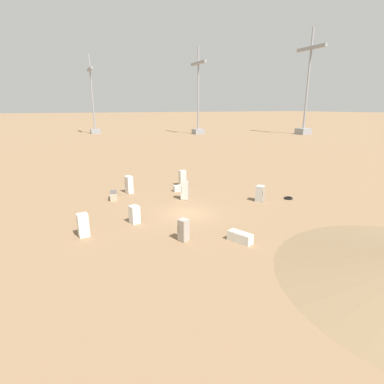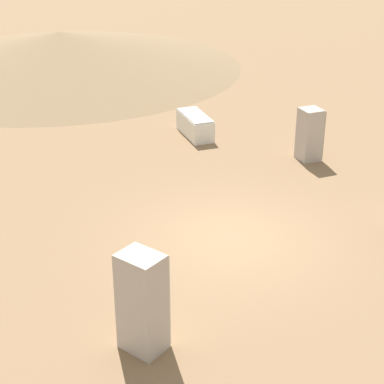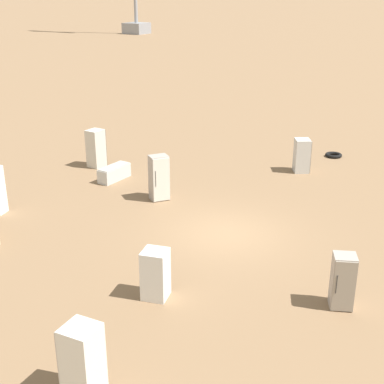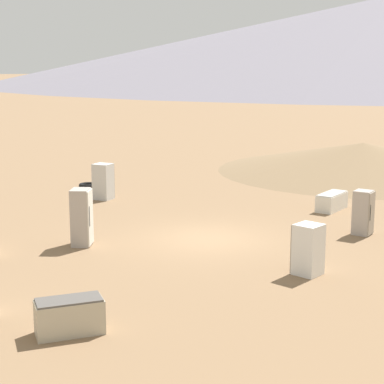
% 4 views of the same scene
% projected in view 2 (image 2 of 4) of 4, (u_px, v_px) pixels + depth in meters
% --- Properties ---
extents(ground_plane, '(1000.00, 1000.00, 0.00)m').
position_uv_depth(ground_plane, '(229.00, 239.00, 14.58)').
color(ground_plane, '#846647').
extents(dirt_mound, '(15.98, 15.98, 1.58)m').
position_uv_depth(dirt_mound, '(60.00, 50.00, 28.18)').
color(dirt_mound, '#7F6647').
rests_on(dirt_mound, ground_plane).
extents(discarded_fridge_1, '(0.91, 0.94, 1.85)m').
position_uv_depth(discarded_fridge_1, '(143.00, 302.00, 10.75)').
color(discarded_fridge_1, '#A89E93').
rests_on(discarded_fridge_1, ground_plane).
extents(discarded_fridge_4, '(1.86, 1.26, 0.70)m').
position_uv_depth(discarded_fridge_4, '(195.00, 125.00, 20.52)').
color(discarded_fridge_4, silver).
rests_on(discarded_fridge_4, ground_plane).
extents(discarded_fridge_8, '(0.78, 0.79, 1.54)m').
position_uv_depth(discarded_fridge_8, '(310.00, 134.00, 18.53)').
color(discarded_fridge_8, '#A89E93').
rests_on(discarded_fridge_8, ground_plane).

